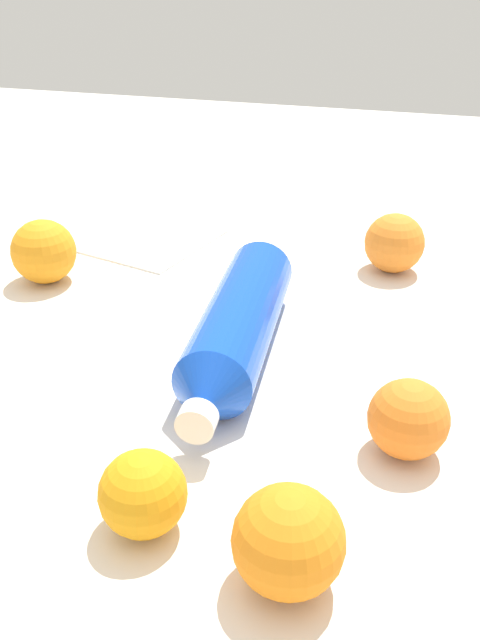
{
  "coord_description": "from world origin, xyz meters",
  "views": [
    {
      "loc": [
        -0.6,
        -0.13,
        0.39
      ],
      "look_at": [
        0.01,
        0.04,
        0.04
      ],
      "focal_mm": 38.89,
      "sensor_mm": 36.0,
      "label": 1
    }
  ],
  "objects": [
    {
      "name": "orange_4",
      "position": [
        0.26,
        -0.1,
        0.04
      ],
      "size": [
        0.08,
        0.08,
        0.08
      ],
      "primitive_type": "sphere",
      "color": "orange",
      "rests_on": "ground_plane"
    },
    {
      "name": "orange_0",
      "position": [
        0.1,
        0.32,
        0.04
      ],
      "size": [
        0.08,
        0.08,
        0.08
      ],
      "primitive_type": "sphere",
      "color": "orange",
      "rests_on": "ground_plane"
    },
    {
      "name": "folded_napkin",
      "position": [
        0.26,
        0.24,
        0.0
      ],
      "size": [
        0.2,
        0.18,
        0.01
      ],
      "primitive_type": "cube",
      "rotation": [
        0.0,
        0.0,
        -0.25
      ],
      "color": "white",
      "rests_on": "ground_plane"
    },
    {
      "name": "orange_1",
      "position": [
        -0.11,
        -0.14,
        0.03
      ],
      "size": [
        0.07,
        0.07,
        0.07
      ],
      "primitive_type": "sphere",
      "color": "orange",
      "rests_on": "ground_plane"
    },
    {
      "name": "water_bottle",
      "position": [
        -0.01,
        0.04,
        0.04
      ],
      "size": [
        0.31,
        0.1,
        0.07
      ],
      "rotation": [
        0.0,
        0.0,
        3.21
      ],
      "color": "blue",
      "rests_on": "ground_plane"
    },
    {
      "name": "ground_plane",
      "position": [
        0.0,
        0.0,
        0.0
      ],
      "size": [
        2.4,
        2.4,
        0.0
      ],
      "primitive_type": "plane",
      "color": "silver"
    },
    {
      "name": "orange_5",
      "position": [
        -0.27,
        -0.08,
        0.04
      ],
      "size": [
        0.08,
        0.08,
        0.08
      ],
      "primitive_type": "sphere",
      "color": "orange",
      "rests_on": "ground_plane"
    },
    {
      "name": "orange_3",
      "position": [
        -0.25,
        0.04,
        0.03
      ],
      "size": [
        0.07,
        0.07,
        0.07
      ],
      "primitive_type": "sphere",
      "color": "orange",
      "rests_on": "ground_plane"
    }
  ]
}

